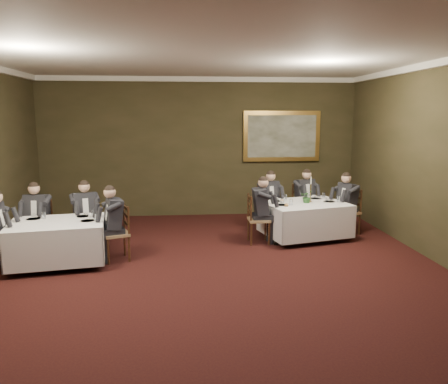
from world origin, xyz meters
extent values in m
plane|color=black|center=(0.00, 0.00, 0.00)|extent=(10.00, 10.00, 0.00)
cube|color=silver|center=(0.00, 0.00, 3.50)|extent=(8.00, 10.00, 0.10)
cube|color=#2D2A16|center=(0.00, 5.00, 1.75)|extent=(8.00, 0.10, 3.50)
cube|color=white|center=(0.00, 4.95, 3.44)|extent=(8.00, 0.10, 0.12)
cube|color=black|center=(2.10, 2.59, 0.73)|extent=(1.83, 1.54, 0.04)
cube|color=white|center=(2.10, 2.59, 0.76)|extent=(1.90, 1.61, 0.02)
cube|color=white|center=(2.10, 2.59, 0.42)|extent=(1.93, 1.63, 0.65)
cube|color=black|center=(-2.60, 1.36, 0.73)|extent=(1.66, 1.34, 0.04)
cube|color=white|center=(-2.60, 1.36, 0.76)|extent=(1.72, 1.41, 0.02)
cube|color=white|center=(-2.60, 1.36, 0.42)|extent=(1.75, 1.43, 0.65)
cube|color=#92734A|center=(1.47, 3.31, 0.48)|extent=(0.55, 0.54, 0.05)
cube|color=black|center=(1.41, 3.49, 0.73)|extent=(0.37, 0.15, 0.54)
cube|color=black|center=(1.47, 3.31, 0.86)|extent=(0.50, 0.43, 0.55)
sphere|color=#DCA989|center=(1.47, 3.31, 1.24)|extent=(0.27, 0.27, 0.21)
cube|color=#92734A|center=(2.34, 3.52, 0.48)|extent=(0.54, 0.53, 0.05)
cube|color=black|center=(2.28, 3.70, 0.73)|extent=(0.37, 0.14, 0.54)
cube|color=black|center=(2.34, 3.52, 0.86)|extent=(0.49, 0.42, 0.55)
sphere|color=#DCA989|center=(2.34, 3.52, 1.24)|extent=(0.26, 0.26, 0.21)
cube|color=#92734A|center=(1.08, 2.34, 0.48)|extent=(0.42, 0.44, 0.05)
cube|color=black|center=(0.89, 2.34, 0.73)|extent=(0.03, 0.38, 0.54)
cube|color=black|center=(1.08, 2.34, 0.86)|extent=(0.31, 0.42, 0.55)
sphere|color=#DCA989|center=(1.08, 2.34, 1.24)|extent=(0.21, 0.21, 0.21)
cube|color=#92734A|center=(3.12, 2.83, 0.48)|extent=(0.55, 0.57, 0.05)
cube|color=black|center=(3.29, 2.90, 0.73)|extent=(0.17, 0.36, 0.54)
cube|color=black|center=(3.12, 2.83, 0.86)|extent=(0.45, 0.51, 0.55)
sphere|color=#DCA989|center=(3.12, 2.83, 1.24)|extent=(0.27, 0.27, 0.21)
cube|color=#92734A|center=(-3.14, 2.08, 0.48)|extent=(0.48, 0.46, 0.05)
cube|color=black|center=(-3.12, 2.27, 0.73)|extent=(0.38, 0.06, 0.54)
cube|color=black|center=(-3.14, 2.08, 0.86)|extent=(0.45, 0.35, 0.55)
sphere|color=#DCA989|center=(-3.14, 2.08, 1.24)|extent=(0.23, 0.23, 0.21)
cube|color=#92734A|center=(-2.31, 2.21, 0.48)|extent=(0.56, 0.54, 0.05)
cube|color=black|center=(-2.37, 2.39, 0.73)|extent=(0.37, 0.16, 0.54)
cube|color=black|center=(-2.31, 2.21, 0.86)|extent=(0.50, 0.43, 0.55)
sphere|color=#DCA989|center=(-2.31, 2.21, 1.24)|extent=(0.27, 0.27, 0.21)
cube|color=#92734A|center=(-1.63, 1.51, 0.48)|extent=(0.54, 0.55, 0.05)
cube|color=black|center=(-1.45, 1.57, 0.73)|extent=(0.15, 0.37, 0.54)
cube|color=black|center=(-1.63, 1.51, 0.86)|extent=(0.43, 0.50, 0.55)
sphere|color=#DCA989|center=(-1.63, 1.51, 1.24)|extent=(0.27, 0.27, 0.21)
imported|color=#2D5926|center=(2.14, 2.58, 0.91)|extent=(0.31, 0.29, 0.28)
cylinder|color=gold|center=(2.24, 2.69, 0.78)|extent=(0.08, 0.08, 0.02)
cylinder|color=gold|center=(2.24, 2.69, 0.97)|extent=(0.02, 0.02, 0.37)
cylinder|color=white|center=(2.24, 2.69, 1.23)|extent=(0.03, 0.03, 0.16)
cylinder|color=white|center=(1.58, 2.82, 0.77)|extent=(0.25, 0.25, 0.01)
cylinder|color=white|center=(1.58, 2.97, 0.80)|extent=(0.08, 0.08, 0.05)
cylinder|color=white|center=(1.75, 2.82, 0.83)|extent=(0.06, 0.06, 0.14)
cylinder|color=white|center=(-3.07, 1.62, 0.77)|extent=(0.25, 0.25, 0.01)
cylinder|color=white|center=(-3.07, 1.77, 0.80)|extent=(0.08, 0.08, 0.05)
cylinder|color=white|center=(-2.90, 1.62, 0.83)|extent=(0.06, 0.06, 0.14)
cube|color=#B98F43|center=(2.10, 4.94, 2.03)|extent=(1.98, 0.08, 1.28)
cube|color=#494B32|center=(2.10, 4.90, 2.03)|extent=(1.76, 0.01, 1.06)
camera|label=1|loc=(-0.40, -6.14, 2.56)|focal=35.00mm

